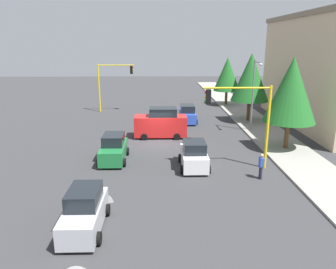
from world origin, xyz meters
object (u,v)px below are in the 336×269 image
object	(u,v)px
tree_roadside_near	(291,90)
car_silver	(84,211)
car_green	(114,149)
car_white	(194,156)
traffic_signal_far_right	(113,78)
traffic_signal_near_left	(243,111)
tree_roadside_mid	(251,77)
tree_roadside_far	(227,74)
pedestrian_crossing	(261,165)
delivery_van_red	(161,124)
car_blue	(187,114)
street_lamp_curbside	(254,88)

from	to	relation	value
tree_roadside_near	car_silver	distance (m)	18.54
car_green	car_white	world-z (taller)	same
traffic_signal_far_right	traffic_signal_near_left	xyz separation A→B (m)	(20.00, 11.46, -0.13)
tree_roadside_mid	car_silver	size ratio (longest dim) A/B	1.84
tree_roadside_far	car_silver	world-z (taller)	tree_roadside_far
tree_roadside_near	car_green	bearing A→B (deg)	-80.91
car_silver	pedestrian_crossing	distance (m)	11.53
tree_roadside_mid	pedestrian_crossing	size ratio (longest dim) A/B	4.42
traffic_signal_near_left	delivery_van_red	size ratio (longest dim) A/B	1.21
car_white	pedestrian_crossing	world-z (taller)	car_white
pedestrian_crossing	tree_roadside_mid	bearing A→B (deg)	168.03
delivery_van_red	car_silver	xyz separation A→B (m)	(15.56, -3.66, -0.39)
car_white	traffic_signal_far_right	bearing A→B (deg)	-157.42
tree_roadside_near	car_blue	bearing A→B (deg)	-143.46
traffic_signal_far_right	delivery_van_red	bearing A→B (deg)	26.49
street_lamp_curbside	car_blue	distance (m)	8.15
car_blue	pedestrian_crossing	world-z (taller)	car_blue
traffic_signal_far_right	pedestrian_crossing	bearing A→B (deg)	29.46
tree_roadside_near	pedestrian_crossing	xyz separation A→B (m)	(5.91, -3.87, -4.02)
traffic_signal_near_left	tree_roadside_near	world-z (taller)	tree_roadside_near
traffic_signal_near_left	tree_roadside_near	bearing A→B (deg)	129.89
tree_roadside_mid	car_white	xyz separation A→B (m)	(13.85, -7.49, -4.03)
street_lamp_curbside	tree_roadside_near	xyz separation A→B (m)	(5.61, 1.30, 0.58)
traffic_signal_near_left	car_white	size ratio (longest dim) A/B	1.58
tree_roadside_far	car_white	world-z (taller)	tree_roadside_far
delivery_van_red	tree_roadside_mid	bearing A→B (deg)	121.57
tree_roadside_far	delivery_van_red	distance (m)	18.74
tree_roadside_mid	car_white	world-z (taller)	tree_roadside_mid
delivery_van_red	car_green	size ratio (longest dim) A/B	1.19
tree_roadside_far	tree_roadside_mid	bearing A→B (deg)	2.86
tree_roadside_mid	car_white	size ratio (longest dim) A/B	2.05
tree_roadside_far	delivery_van_red	world-z (taller)	tree_roadside_far
car_white	tree_roadside_far	bearing A→B (deg)	163.67
street_lamp_curbside	tree_roadside_far	size ratio (longest dim) A/B	1.06
traffic_signal_far_right	delivery_van_red	xyz separation A→B (m)	(12.00, 5.98, -2.94)
delivery_van_red	car_blue	bearing A→B (deg)	153.42
traffic_signal_near_left	pedestrian_crossing	world-z (taller)	traffic_signal_near_left
car_white	street_lamp_curbside	bearing A→B (deg)	144.74
traffic_signal_far_right	traffic_signal_near_left	distance (m)	23.05
car_silver	traffic_signal_far_right	bearing A→B (deg)	-175.18
car_blue	tree_roadside_far	bearing A→B (deg)	148.00
street_lamp_curbside	tree_roadside_mid	size ratio (longest dim) A/B	0.93
street_lamp_curbside	car_silver	distance (m)	21.59
street_lamp_curbside	delivery_van_red	size ratio (longest dim) A/B	1.46
car_white	car_blue	distance (m)	13.75
traffic_signal_far_right	delivery_van_red	distance (m)	13.73
traffic_signal_near_left	tree_roadside_far	bearing A→B (deg)	171.04
delivery_van_red	car_white	world-z (taller)	delivery_van_red
tree_roadside_far	delivery_van_red	size ratio (longest dim) A/B	1.38
tree_roadside_mid	car_silver	bearing A→B (deg)	-31.90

